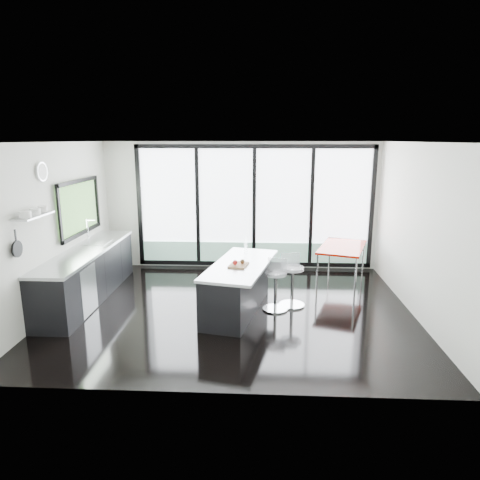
# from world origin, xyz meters

# --- Properties ---
(floor) EXTENTS (6.00, 5.00, 0.00)m
(floor) POSITION_xyz_m (0.00, 0.00, 0.00)
(floor) COLOR black
(floor) RESTS_ON ground
(ceiling) EXTENTS (6.00, 5.00, 0.00)m
(ceiling) POSITION_xyz_m (0.00, 0.00, 2.80)
(ceiling) COLOR white
(ceiling) RESTS_ON wall_back
(wall_back) EXTENTS (6.00, 0.09, 2.80)m
(wall_back) POSITION_xyz_m (0.27, 2.47, 1.27)
(wall_back) COLOR silver
(wall_back) RESTS_ON ground
(wall_front) EXTENTS (6.00, 0.00, 2.80)m
(wall_front) POSITION_xyz_m (0.00, -2.50, 1.40)
(wall_front) COLOR silver
(wall_front) RESTS_ON ground
(wall_left) EXTENTS (0.26, 5.00, 2.80)m
(wall_left) POSITION_xyz_m (-2.97, 0.27, 1.56)
(wall_left) COLOR silver
(wall_left) RESTS_ON ground
(wall_right) EXTENTS (0.00, 5.00, 2.80)m
(wall_right) POSITION_xyz_m (3.00, 0.00, 1.40)
(wall_right) COLOR silver
(wall_right) RESTS_ON ground
(counter_cabinets) EXTENTS (0.69, 3.24, 1.36)m
(counter_cabinets) POSITION_xyz_m (-2.67, 0.40, 0.46)
(counter_cabinets) COLOR black
(counter_cabinets) RESTS_ON floor
(island) EXTENTS (1.28, 2.18, 1.09)m
(island) POSITION_xyz_m (0.07, -0.05, 0.42)
(island) COLOR black
(island) RESTS_ON floor
(bar_stool_near) EXTENTS (0.50, 0.50, 0.68)m
(bar_stool_near) POSITION_xyz_m (0.72, 0.01, 0.34)
(bar_stool_near) COLOR silver
(bar_stool_near) RESTS_ON floor
(bar_stool_far) EXTENTS (0.54, 0.54, 0.71)m
(bar_stool_far) POSITION_xyz_m (1.01, 0.21, 0.35)
(bar_stool_far) COLOR silver
(bar_stool_far) RESTS_ON floor
(red_table) EXTENTS (1.22, 1.61, 0.76)m
(red_table) POSITION_xyz_m (2.09, 1.53, 0.38)
(red_table) COLOR #9A0C00
(red_table) RESTS_ON floor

